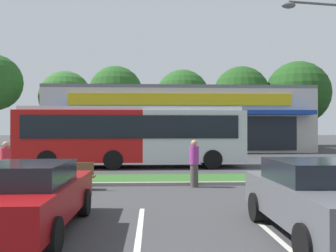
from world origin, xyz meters
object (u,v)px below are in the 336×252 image
object	(u,v)px
car_1	(29,196)
pedestrian_by_pole	(6,166)
city_bus	(132,135)
pedestrian_near_bench	(194,163)
car_0	(319,198)
car_2	(37,148)
bus_stop_bench	(71,175)

from	to	relation	value
car_1	pedestrian_by_pole	xyz separation A→B (m)	(-2.47, 4.98, 0.09)
city_bus	car_1	bearing A→B (deg)	-97.10
pedestrian_near_bench	pedestrian_by_pole	distance (m)	6.45
city_bus	car_1	size ratio (longest dim) A/B	2.77
city_bus	car_0	bearing A→B (deg)	-72.12
car_1	pedestrian_near_bench	size ratio (longest dim) A/B	2.59
car_2	car_1	bearing A→B (deg)	-72.70
car_1	city_bus	bearing A→B (deg)	-6.44
car_1	car_2	bearing A→B (deg)	17.30
car_0	car_2	xyz separation A→B (m)	(-11.27, 18.62, 0.00)
car_0	pedestrian_near_bench	bearing A→B (deg)	-164.39
car_1	pedestrian_by_pole	world-z (taller)	pedestrian_by_pole
car_2	city_bus	bearing A→B (deg)	-40.11
car_0	car_2	distance (m)	21.76
city_bus	car_0	xyz separation A→B (m)	(4.27, -12.73, -1.00)
car_0	pedestrian_near_bench	distance (m)	6.25
city_bus	bus_stop_bench	size ratio (longest dim) A/B	7.55
bus_stop_bench	pedestrian_by_pole	size ratio (longest dim) A/B	0.97
car_2	pedestrian_by_pole	world-z (taller)	pedestrian_by_pole
car_0	car_1	size ratio (longest dim) A/B	0.96
bus_stop_bench	car_1	size ratio (longest dim) A/B	0.37
bus_stop_bench	pedestrian_by_pole	world-z (taller)	pedestrian_by_pole
car_2	pedestrian_near_bench	world-z (taller)	pedestrian_near_bench
pedestrian_near_bench	bus_stop_bench	bearing A→B (deg)	-18.61
car_0	pedestrian_by_pole	size ratio (longest dim) A/B	2.52
car_0	car_2	bearing A→B (deg)	-148.82
car_2	pedestrian_by_pole	bearing A→B (deg)	-76.43
car_2	pedestrian_near_bench	size ratio (longest dim) A/B	2.46
pedestrian_by_pole	car_0	bearing A→B (deg)	121.93
bus_stop_bench	car_2	size ratio (longest dim) A/B	0.39
city_bus	car_2	size ratio (longest dim) A/B	2.92
car_1	car_2	size ratio (longest dim) A/B	1.05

